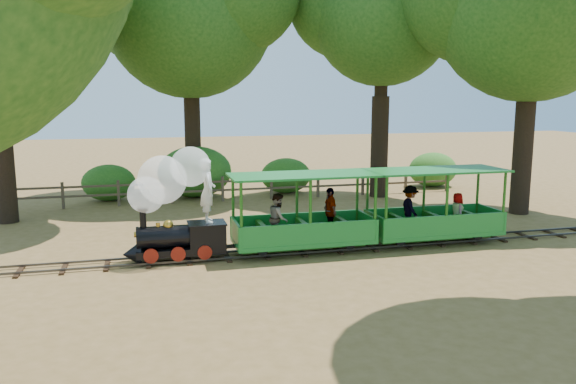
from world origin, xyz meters
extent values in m
plane|color=olive|center=(0.00, 0.00, 0.00)|extent=(90.00, 90.00, 0.00)
cube|color=#3F3D3A|center=(0.00, -0.30, 0.08)|extent=(22.00, 0.05, 0.05)
cube|color=#3F3D3A|center=(0.00, 0.30, 0.08)|extent=(22.00, 0.05, 0.05)
cube|color=#382314|center=(0.00, 0.00, 0.03)|extent=(0.12, 1.00, 0.05)
cube|color=#382314|center=(-5.00, 0.00, 0.03)|extent=(0.12, 1.00, 0.05)
cube|color=#382314|center=(5.00, 0.00, 0.03)|extent=(0.12, 1.00, 0.05)
cube|color=black|center=(-3.17, 0.00, 0.28)|extent=(2.23, 0.71, 0.18)
cylinder|color=black|center=(-3.53, 0.00, 0.66)|extent=(1.42, 0.57, 0.57)
cylinder|color=black|center=(-4.09, 0.00, 1.16)|extent=(0.16, 0.16, 0.45)
sphere|color=gold|center=(-3.48, 0.00, 0.96)|extent=(0.26, 0.26, 0.26)
cylinder|color=gold|center=(-3.73, 0.00, 0.98)|extent=(0.10, 0.10, 0.10)
cube|color=black|center=(-2.51, 0.00, 0.65)|extent=(0.91, 0.71, 0.56)
cube|color=black|center=(-2.51, 0.00, 0.95)|extent=(0.96, 0.77, 0.04)
cone|color=black|center=(-4.39, 0.00, 0.26)|extent=(0.46, 0.65, 0.65)
cylinder|color=gold|center=(-4.27, 0.00, 0.76)|extent=(0.10, 0.14, 0.14)
cylinder|color=maroon|center=(-3.93, -0.37, 0.28)|extent=(0.37, 0.06, 0.37)
cylinder|color=maroon|center=(-3.93, 0.37, 0.28)|extent=(0.37, 0.06, 0.37)
cylinder|color=maroon|center=(-3.27, -0.37, 0.28)|extent=(0.37, 0.06, 0.37)
cylinder|color=maroon|center=(-3.27, 0.37, 0.28)|extent=(0.37, 0.06, 0.37)
cylinder|color=maroon|center=(-2.62, -0.37, 0.28)|extent=(0.37, 0.06, 0.37)
cylinder|color=maroon|center=(-2.62, 0.37, 0.28)|extent=(0.37, 0.06, 0.37)
sphere|color=white|center=(-3.98, 0.05, 1.74)|extent=(0.91, 0.91, 0.91)
sphere|color=white|center=(-3.58, 0.10, 2.10)|extent=(1.22, 1.22, 1.22)
sphere|color=white|center=(-2.87, 0.15, 2.40)|extent=(1.01, 1.01, 1.01)
imported|color=silver|center=(-2.46, 0.05, 1.79)|extent=(0.39, 0.60, 1.64)
cube|color=#1B7C2C|center=(0.06, 0.00, 0.34)|extent=(3.75, 1.43, 0.11)
cube|color=#216316|center=(0.06, 0.00, 0.21)|extent=(3.37, 0.55, 0.15)
cube|color=#1B7C2C|center=(0.06, -0.67, 0.67)|extent=(3.75, 0.07, 0.55)
cube|color=#1B7C2C|center=(0.06, 0.67, 0.67)|extent=(3.75, 0.07, 0.55)
cube|color=#1B7C2C|center=(0.06, 0.00, 2.10)|extent=(3.91, 1.60, 0.06)
cylinder|color=#216316|center=(-1.72, -0.65, 1.22)|extent=(0.08, 0.08, 1.76)
cylinder|color=#216316|center=(-1.72, 0.65, 1.22)|extent=(0.08, 0.08, 1.76)
cylinder|color=#216316|center=(1.85, -0.65, 1.22)|extent=(0.08, 0.08, 1.76)
cylinder|color=#216316|center=(1.85, 0.65, 1.22)|extent=(0.08, 0.08, 1.76)
cube|color=#216316|center=(-1.06, 0.00, 0.62)|extent=(0.13, 1.21, 0.44)
cube|color=#216316|center=(0.06, 0.00, 0.62)|extent=(0.13, 1.21, 0.44)
cube|color=#216316|center=(1.19, 0.00, 0.62)|extent=(0.13, 1.21, 0.44)
cylinder|color=black|center=(-1.14, -0.37, 0.25)|extent=(0.31, 0.07, 0.31)
cylinder|color=black|center=(-1.14, 0.37, 0.25)|extent=(0.31, 0.07, 0.31)
cylinder|color=black|center=(1.26, -0.37, 0.25)|extent=(0.31, 0.07, 0.31)
cylinder|color=black|center=(1.26, 0.37, 0.25)|extent=(0.31, 0.07, 0.31)
imported|color=gray|center=(-0.69, -0.30, 1.05)|extent=(0.65, 0.74, 1.30)
imported|color=gray|center=(0.87, 0.17, 1.05)|extent=(0.35, 0.78, 1.31)
cube|color=#1B7C2C|center=(3.94, 0.00, 0.34)|extent=(3.75, 1.43, 0.11)
cube|color=#216316|center=(3.94, 0.00, 0.21)|extent=(3.37, 0.55, 0.15)
cube|color=#1B7C2C|center=(3.94, -0.67, 0.67)|extent=(3.75, 0.07, 0.55)
cube|color=#1B7C2C|center=(3.94, 0.67, 0.67)|extent=(3.75, 0.07, 0.55)
cube|color=#1B7C2C|center=(3.94, 0.00, 2.10)|extent=(3.91, 1.60, 0.06)
cylinder|color=#216316|center=(2.16, -0.65, 1.22)|extent=(0.08, 0.08, 1.76)
cylinder|color=#216316|center=(2.16, 0.65, 1.22)|extent=(0.08, 0.08, 1.76)
cylinder|color=#216316|center=(5.73, -0.65, 1.22)|extent=(0.08, 0.08, 1.76)
cylinder|color=#216316|center=(5.73, 0.65, 1.22)|extent=(0.08, 0.08, 1.76)
cube|color=#216316|center=(2.82, 0.00, 0.62)|extent=(0.13, 1.21, 0.44)
cube|color=#216316|center=(3.94, 0.00, 0.62)|extent=(0.13, 1.21, 0.44)
cube|color=#216316|center=(5.07, 0.00, 0.62)|extent=(0.13, 1.21, 0.44)
cylinder|color=black|center=(2.75, -0.37, 0.25)|extent=(0.31, 0.07, 0.31)
cylinder|color=black|center=(2.75, 0.37, 0.25)|extent=(0.31, 0.07, 0.31)
cylinder|color=black|center=(5.14, -0.37, 0.25)|extent=(0.31, 0.07, 0.31)
cylinder|color=black|center=(5.14, 0.37, 0.25)|extent=(0.31, 0.07, 0.31)
imported|color=gray|center=(3.22, 0.08, 1.04)|extent=(0.54, 0.87, 1.29)
imported|color=gray|center=(4.52, -0.24, 0.94)|extent=(0.39, 0.56, 1.08)
cylinder|color=#2D2116|center=(-8.50, 6.00, 1.91)|extent=(0.70, 0.70, 3.82)
cylinder|color=#2D2116|center=(-2.00, 9.50, 2.05)|extent=(0.66, 0.66, 4.11)
cylinder|color=#2D2116|center=(-2.00, 9.50, 5.28)|extent=(0.50, 0.50, 2.35)
sphere|color=#1A4A17|center=(-2.00, 9.50, 7.49)|extent=(6.86, 6.86, 6.86)
cylinder|color=#2D2116|center=(5.50, 7.50, 2.08)|extent=(0.72, 0.72, 4.17)
cylinder|color=#2D2116|center=(5.50, 7.50, 5.36)|extent=(0.54, 0.54, 2.38)
sphere|color=#1A4A17|center=(5.50, 7.50, 7.41)|extent=(5.73, 5.73, 5.73)
sphere|color=#1A4A17|center=(4.21, 8.50, 7.98)|extent=(4.58, 4.58, 4.58)
cylinder|color=#2D2116|center=(9.00, 3.00, 2.00)|extent=(0.68, 0.68, 3.99)
cylinder|color=#2D2116|center=(9.00, 3.00, 5.13)|extent=(0.51, 0.51, 2.28)
sphere|color=#1A4A17|center=(9.00, 3.00, 7.27)|extent=(6.66, 6.66, 6.66)
cube|color=brown|center=(-9.00, 8.00, 0.50)|extent=(0.10, 0.10, 1.00)
cube|color=brown|center=(-7.00, 8.00, 0.50)|extent=(0.10, 0.10, 1.00)
cube|color=brown|center=(-5.00, 8.00, 0.50)|extent=(0.10, 0.10, 1.00)
cube|color=brown|center=(-3.00, 8.00, 0.50)|extent=(0.10, 0.10, 1.00)
cube|color=brown|center=(-1.00, 8.00, 0.50)|extent=(0.10, 0.10, 1.00)
cube|color=brown|center=(1.00, 8.00, 0.50)|extent=(0.10, 0.10, 1.00)
cube|color=brown|center=(3.00, 8.00, 0.50)|extent=(0.10, 0.10, 1.00)
cube|color=brown|center=(5.00, 8.00, 0.50)|extent=(0.10, 0.10, 1.00)
cube|color=brown|center=(7.00, 8.00, 0.50)|extent=(0.10, 0.10, 1.00)
cube|color=brown|center=(9.00, 8.00, 0.50)|extent=(0.10, 0.10, 1.00)
cube|color=brown|center=(0.00, 8.00, 0.80)|extent=(18.00, 0.06, 0.08)
cube|color=brown|center=(0.00, 8.00, 0.45)|extent=(18.00, 0.06, 0.08)
ellipsoid|color=#2D6B1E|center=(-5.42, 9.30, 0.73)|extent=(2.11, 1.62, 1.46)
ellipsoid|color=#2D6B1E|center=(-1.97, 9.30, 1.06)|extent=(3.06, 2.35, 2.12)
ellipsoid|color=#2D6B1E|center=(1.94, 9.30, 0.76)|extent=(2.19, 1.69, 1.52)
ellipsoid|color=#2D6B1E|center=(9.00, 9.30, 0.80)|extent=(2.30, 1.77, 1.59)
camera|label=1|loc=(-4.00, -14.09, 4.15)|focal=35.00mm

